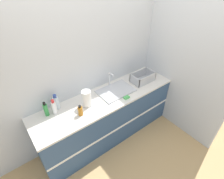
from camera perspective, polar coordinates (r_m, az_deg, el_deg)
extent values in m
plane|color=tan|center=(3.21, 1.97, -17.52)|extent=(12.00, 12.00, 0.00)
cube|color=silver|center=(2.74, -6.05, 8.09)|extent=(4.76, 0.06, 2.60)
cube|color=silver|center=(3.26, 16.03, 11.70)|extent=(0.06, 2.62, 2.60)
cube|color=#33517A|center=(3.04, -1.55, -9.03)|extent=(2.36, 0.62, 0.85)
cube|color=white|center=(2.87, 2.09, -12.47)|extent=(2.36, 0.01, 0.04)
cube|color=silver|center=(2.74, -1.70, -2.56)|extent=(2.38, 0.64, 0.03)
cube|color=silver|center=(2.83, 1.27, -0.43)|extent=(0.57, 0.39, 0.02)
cylinder|color=silver|center=(2.87, -0.87, 3.40)|extent=(0.02, 0.02, 0.25)
cylinder|color=silver|center=(2.76, -0.21, 5.08)|extent=(0.02, 0.11, 0.02)
cylinder|color=#4C4C51|center=(2.60, -8.07, -5.02)|extent=(0.10, 0.10, 0.01)
cylinder|color=white|center=(2.52, -8.31, -2.85)|extent=(0.13, 0.13, 0.24)
cube|color=#B7BABF|center=(3.12, 9.87, 2.82)|extent=(0.40, 0.24, 0.01)
cube|color=#B7BABF|center=(3.02, 11.54, 3.13)|extent=(0.40, 0.01, 0.15)
cube|color=#B7BABF|center=(3.15, 8.57, 4.95)|extent=(0.40, 0.01, 0.15)
cube|color=#B7BABF|center=(2.96, 7.42, 2.88)|extent=(0.01, 0.24, 0.15)
cube|color=#B7BABF|center=(3.21, 12.44, 5.14)|extent=(0.01, 0.24, 0.15)
cylinder|color=white|center=(2.52, -18.35, -5.64)|extent=(0.07, 0.07, 0.19)
cylinder|color=red|center=(2.45, -18.86, -3.62)|extent=(0.04, 0.04, 0.04)
cylinder|color=#B26B19|center=(2.42, -10.28, -6.94)|extent=(0.07, 0.07, 0.13)
cylinder|color=black|center=(2.37, -10.49, -5.51)|extent=(0.04, 0.04, 0.03)
cylinder|color=silver|center=(2.59, -17.74, -4.17)|extent=(0.08, 0.08, 0.20)
cylinder|color=#334C9E|center=(2.51, -18.24, -2.09)|extent=(0.04, 0.04, 0.04)
cylinder|color=#2D8C3D|center=(2.53, -20.75, -6.28)|extent=(0.06, 0.06, 0.19)
cylinder|color=black|center=(2.45, -21.31, -4.32)|extent=(0.03, 0.03, 0.04)
cube|color=#4CB259|center=(2.70, 4.78, -2.59)|extent=(0.09, 0.06, 0.02)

